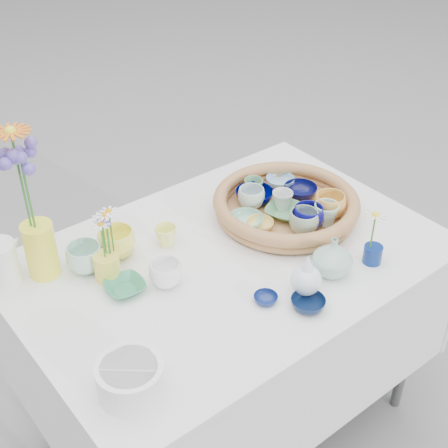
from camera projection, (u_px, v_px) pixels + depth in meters
ground at (227, 418)px, 2.30m from camera, size 80.00×80.00×0.00m
display_table at (227, 418)px, 2.30m from camera, size 1.26×0.86×0.77m
wicker_tray at (286, 206)px, 2.01m from camera, size 0.47×0.47×0.08m
tray_ceramic_0 at (254, 196)px, 2.06m from camera, size 0.13×0.13×0.04m
tray_ceramic_1 at (300, 191)px, 2.09m from camera, size 0.14×0.14×0.03m
tray_ceramic_2 at (330, 206)px, 1.98m from camera, size 0.13×0.13×0.08m
tray_ceramic_3 at (285, 212)px, 2.00m from camera, size 0.16×0.16×0.03m
tray_ceramic_4 at (304, 222)px, 1.91m from camera, size 0.12×0.12×0.07m
tray_ceramic_5 at (246, 221)px, 1.95m from camera, size 0.14×0.14×0.03m
tray_ceramic_6 at (251, 198)px, 2.03m from camera, size 0.10×0.10×0.07m
tray_ceramic_7 at (282, 200)px, 2.02m from camera, size 0.08×0.08×0.06m
tray_ceramic_8 at (280, 181)px, 2.15m from camera, size 0.11×0.11×0.03m
tray_ceramic_9 at (308, 218)px, 1.93m from camera, size 0.11×0.11×0.08m
tray_ceramic_10 at (260, 225)px, 1.94m from camera, size 0.11×0.11×0.03m
tray_ceramic_11 at (326, 214)px, 1.95m from camera, size 0.10×0.10×0.07m
tray_ceramic_12 at (254, 187)px, 2.09m from camera, size 0.07×0.07×0.06m
loose_ceramic_0 at (117, 243)px, 1.84m from camera, size 0.14×0.14×0.09m
loose_ceramic_1 at (166, 236)px, 1.89m from camera, size 0.08×0.08×0.06m
loose_ceramic_2 at (125, 287)px, 1.73m from camera, size 0.12×0.12×0.03m
loose_ceramic_3 at (166, 274)px, 1.74m from camera, size 0.09×0.09×0.07m
loose_ceramic_4 at (266, 299)px, 1.69m from camera, size 0.08×0.08×0.02m
loose_ceramic_5 at (85, 258)px, 1.79m from camera, size 0.12×0.12×0.08m
loose_ceramic_6 at (308, 303)px, 1.67m from camera, size 0.12×0.12×0.03m
fluted_bowl at (130, 378)px, 1.42m from camera, size 0.17×0.17×0.08m
bud_vase_paleblue at (307, 274)px, 1.69m from camera, size 0.09×0.09×0.13m
bud_vase_seafoam at (333, 256)px, 1.76m from camera, size 0.15×0.15×0.12m
bud_vase_cobalt at (373, 254)px, 1.82m from camera, size 0.06×0.06×0.06m
single_daisy at (373, 232)px, 1.77m from camera, size 0.07×0.07×0.13m
tall_vase_yellow at (41, 250)px, 1.75m from camera, size 0.09×0.09×0.17m
gerbera at (21, 181)px, 1.62m from camera, size 0.15×0.15×0.30m
hydrangea at (28, 194)px, 1.63m from camera, size 0.10×0.10×0.29m
white_pitcher at (1, 263)px, 1.73m from camera, size 0.16×0.13×0.13m
daisy_cup at (107, 267)px, 1.76m from camera, size 0.09×0.09×0.08m
daisy_posy at (104, 229)px, 1.71m from camera, size 0.08×0.08×0.15m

